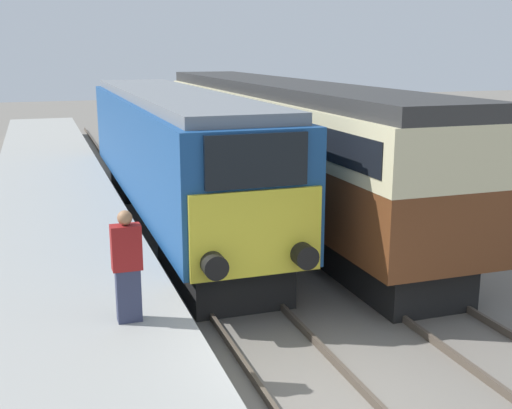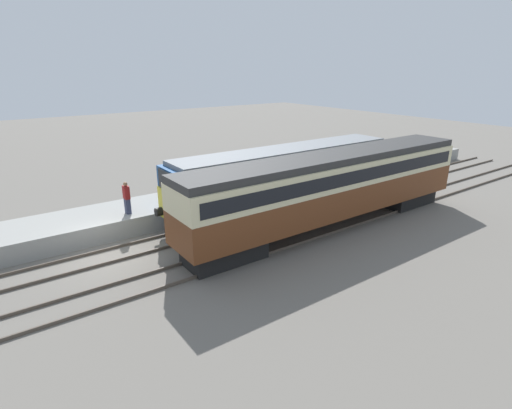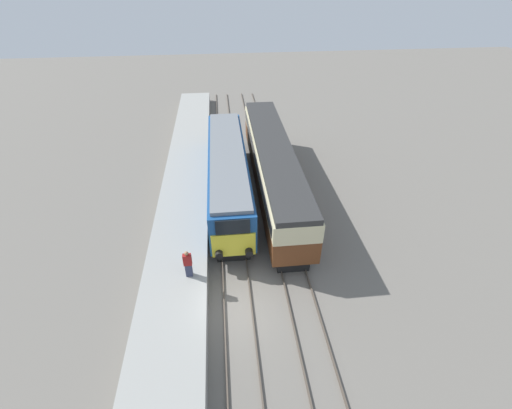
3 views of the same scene
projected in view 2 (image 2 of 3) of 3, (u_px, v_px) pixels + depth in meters
name	position (u px, v px, depth m)	size (l,w,h in m)	color
ground_plane	(110.00, 257.00, 18.47)	(120.00, 120.00, 0.00)	slate
platform_left	(221.00, 197.00, 25.25)	(3.50, 50.00, 1.00)	gray
rails_near_track	(205.00, 231.00, 21.20)	(1.51, 60.00, 0.14)	#4C4238
rails_far_track	(240.00, 254.00, 18.59)	(1.50, 60.00, 0.14)	#4C4238
locomotive	(287.00, 176.00, 23.58)	(2.70, 15.40, 3.88)	black
passenger_carriage	(333.00, 184.00, 21.07)	(2.75, 17.94, 4.08)	black
person_on_platform	(127.00, 198.00, 20.77)	(0.44, 0.26, 1.72)	#2D334C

